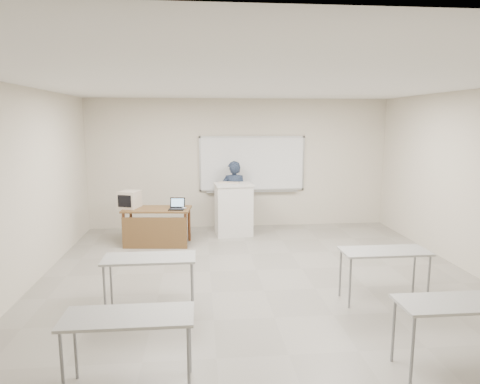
{
  "coord_description": "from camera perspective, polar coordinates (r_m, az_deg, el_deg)",
  "views": [
    {
      "loc": [
        -0.92,
        -5.96,
        2.49
      ],
      "look_at": [
        -0.15,
        2.2,
        1.12
      ],
      "focal_mm": 32.0,
      "sensor_mm": 36.0,
      "label": 1
    }
  ],
  "objects": [
    {
      "name": "floor",
      "position": [
        6.53,
        3.24,
        -13.02
      ],
      "size": [
        7.0,
        8.0,
        0.01
      ],
      "primitive_type": "cube",
      "color": "gray",
      "rests_on": "ground"
    },
    {
      "name": "keyboard",
      "position": [
        9.35,
        -1.48,
        1.26
      ],
      "size": [
        0.48,
        0.28,
        0.03
      ],
      "primitive_type": "cube",
      "rotation": [
        0.0,
        0.0,
        -0.3
      ],
      "color": "#C0AF9C",
      "rests_on": "podium"
    },
    {
      "name": "podium",
      "position": [
        9.38,
        -0.85,
        -2.32
      ],
      "size": [
        0.81,
        0.59,
        1.14
      ],
      "rotation": [
        0.0,
        0.0,
        0.1
      ],
      "color": "beige",
      "rests_on": "floor"
    },
    {
      "name": "instructor_desk",
      "position": [
        8.72,
        -11.04,
        -3.71
      ],
      "size": [
        1.34,
        0.67,
        0.75
      ],
      "rotation": [
        0.0,
        0.0,
        -0.1
      ],
      "color": "brown",
      "rests_on": "floor"
    },
    {
      "name": "whiteboard",
      "position": [
        10.05,
        1.63,
        3.7
      ],
      "size": [
        2.48,
        0.1,
        1.31
      ],
      "color": "white",
      "rests_on": "floor"
    },
    {
      "name": "student_desks",
      "position": [
        5.04,
        5.64,
        -11.75
      ],
      "size": [
        4.4,
        2.2,
        0.73
      ],
      "color": "#A8A8A3",
      "rests_on": "floor"
    },
    {
      "name": "presenter",
      "position": [
        9.81,
        -0.82,
        -0.46
      ],
      "size": [
        0.61,
        0.42,
        1.6
      ],
      "primitive_type": "imported",
      "rotation": [
        0.0,
        0.0,
        3.07
      ],
      "color": "black",
      "rests_on": "floor"
    },
    {
      "name": "mouse",
      "position": [
        8.63,
        -7.45,
        -2.13
      ],
      "size": [
        0.1,
        0.07,
        0.04
      ],
      "primitive_type": "ellipsoid",
      "rotation": [
        0.0,
        0.0,
        -0.06
      ],
      "color": "#9EA0A5",
      "rests_on": "instructor_desk"
    },
    {
      "name": "crt_monitor",
      "position": [
        8.94,
        -14.48,
        -0.96
      ],
      "size": [
        0.37,
        0.42,
        0.36
      ],
      "rotation": [
        0.0,
        0.0,
        -0.33
      ],
      "color": "#C0AF9C",
      "rests_on": "instructor_desk"
    },
    {
      "name": "laptop",
      "position": [
        8.61,
        -8.46,
        -1.93
      ],
      "size": [
        0.3,
        0.28,
        0.22
      ],
      "rotation": [
        0.0,
        0.0,
        -0.13
      ],
      "color": "black",
      "rests_on": "instructor_desk"
    }
  ]
}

